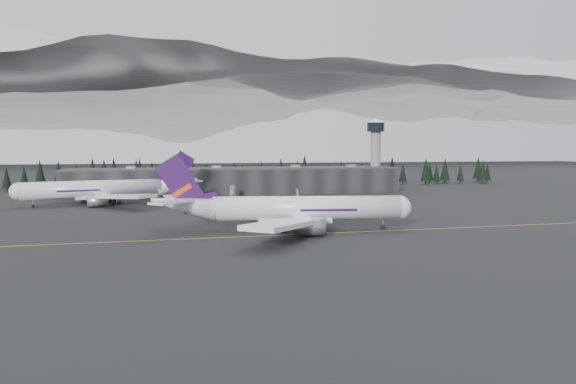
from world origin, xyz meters
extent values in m
plane|color=black|center=(0.00, 0.00, 0.00)|extent=(1400.00, 1400.00, 0.00)
cube|color=gold|center=(0.00, -2.00, 0.01)|extent=(400.00, 0.40, 0.02)
cube|color=black|center=(0.00, 125.00, 6.00)|extent=(160.00, 30.00, 12.00)
cube|color=#333335|center=(0.00, 125.00, 12.30)|extent=(160.00, 30.00, 0.60)
cylinder|color=gray|center=(75.00, 128.00, 16.00)|extent=(5.20, 5.20, 32.00)
cylinder|color=black|center=(75.00, 128.00, 33.25)|extent=(9.20, 9.20, 4.50)
cone|color=silver|center=(75.00, 128.00, 36.70)|extent=(10.00, 10.00, 2.00)
cube|color=black|center=(0.00, 162.00, 7.50)|extent=(360.00, 20.00, 15.00)
cylinder|color=silver|center=(1.28, 4.18, 5.95)|extent=(50.14, 15.59, 6.50)
sphere|color=silver|center=(25.75, -0.42, 5.95)|extent=(6.50, 6.50, 6.50)
cone|color=silver|center=(-30.64, 10.18, 6.93)|extent=(19.07, 9.74, 9.40)
cube|color=silver|center=(-2.01, 21.87, 4.22)|extent=(17.31, 31.54, 2.78)
cylinder|color=gray|center=(3.28, 14.82, 2.38)|extent=(7.68, 5.34, 4.11)
cube|color=silver|center=(-8.21, -11.11, 4.22)|extent=(25.71, 29.10, 2.78)
cylinder|color=gray|center=(-0.72, -6.46, 2.38)|extent=(7.68, 5.34, 4.11)
cube|color=#2F0E45|center=(-31.17, 10.28, 12.45)|extent=(13.58, 3.07, 16.12)
cube|color=#E0420D|center=(-30.96, 10.24, 10.83)|extent=(5.30, 1.57, 3.97)
cube|color=silver|center=(-31.57, 16.97, 8.44)|extent=(8.54, 12.85, 0.54)
cube|color=silver|center=(-33.97, 4.20, 8.44)|extent=(11.45, 12.21, 0.54)
cylinder|color=black|center=(21.49, 0.38, 1.62)|extent=(0.54, 0.54, 3.25)
cylinder|color=black|center=(-5.27, 10.37, 1.62)|extent=(0.54, 0.54, 3.25)
cylinder|color=black|center=(-7.07, 0.80, 1.62)|extent=(0.54, 0.54, 3.25)
cylinder|color=silver|center=(-62.13, 85.74, 6.14)|extent=(51.45, 19.18, 6.70)
sphere|color=silver|center=(-87.03, 79.40, 6.14)|extent=(6.70, 6.70, 6.70)
cone|color=silver|center=(-29.65, 94.02, 7.15)|extent=(19.84, 11.13, 9.70)
cube|color=silver|center=(-51.36, 70.62, 4.36)|extent=(27.67, 29.17, 2.86)
cylinder|color=#9B9EA4|center=(-59.37, 74.92, 2.46)|extent=(8.08, 5.91, 4.25)
cube|color=silver|center=(-59.91, 104.18, 4.36)|extent=(16.10, 32.53, 2.86)
cylinder|color=#9B9EA4|center=(-64.89, 96.57, 2.46)|extent=(8.08, 5.91, 4.25)
cube|color=#2D104D|center=(-29.11, 94.15, 12.85)|extent=(13.85, 4.03, 16.64)
cube|color=#C73A0B|center=(-29.33, 94.10, 11.17)|extent=(5.43, 1.95, 4.10)
cube|color=silver|center=(-25.83, 88.07, 8.71)|extent=(12.18, 12.31, 0.56)
cube|color=silver|center=(-29.14, 101.06, 8.71)|extent=(8.17, 13.19, 0.56)
cylinder|color=black|center=(-82.70, 80.50, 1.68)|extent=(0.56, 0.56, 3.35)
cylinder|color=black|center=(-53.31, 82.80, 1.68)|extent=(0.56, 0.56, 3.35)
cylinder|color=black|center=(-55.79, 92.54, 1.68)|extent=(0.56, 0.56, 3.35)
imported|color=silver|center=(-5.23, 102.58, 0.78)|extent=(4.66, 6.17, 1.56)
imported|color=silver|center=(24.07, 98.40, 0.64)|extent=(4.00, 2.24, 1.28)
camera|label=1|loc=(-36.49, -126.35, 21.46)|focal=32.00mm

